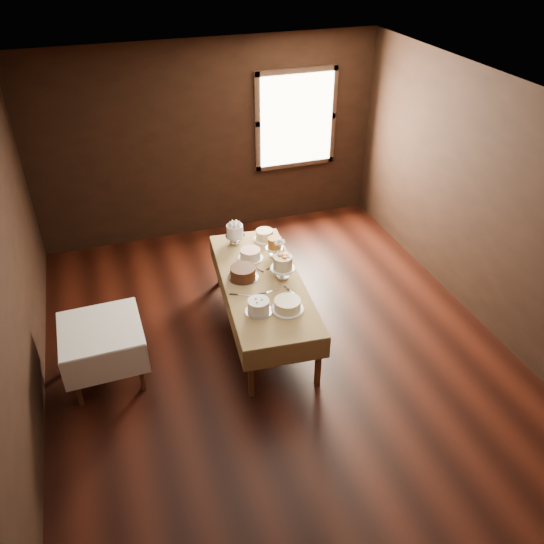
# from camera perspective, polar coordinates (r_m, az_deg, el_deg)

# --- Properties ---
(floor) EXTENTS (5.00, 6.00, 0.01)m
(floor) POSITION_cam_1_polar(r_m,az_deg,el_deg) (6.27, 0.59, -8.21)
(floor) COLOR black
(floor) RESTS_ON ground
(ceiling) EXTENTS (5.00, 6.00, 0.01)m
(ceiling) POSITION_cam_1_polar(r_m,az_deg,el_deg) (4.86, 0.79, 17.13)
(ceiling) COLOR beige
(ceiling) RESTS_ON wall_back
(wall_back) EXTENTS (5.00, 0.02, 2.80)m
(wall_back) POSITION_cam_1_polar(r_m,az_deg,el_deg) (8.05, -6.56, 13.31)
(wall_back) COLOR black
(wall_back) RESTS_ON ground
(wall_front) EXTENTS (5.00, 0.02, 2.80)m
(wall_front) POSITION_cam_1_polar(r_m,az_deg,el_deg) (3.48, 18.47, -22.20)
(wall_front) COLOR black
(wall_front) RESTS_ON ground
(wall_left) EXTENTS (0.02, 6.00, 2.80)m
(wall_left) POSITION_cam_1_polar(r_m,az_deg,el_deg) (5.29, -25.85, -1.92)
(wall_left) COLOR black
(wall_left) RESTS_ON ground
(wall_right) EXTENTS (0.02, 6.00, 2.80)m
(wall_right) POSITION_cam_1_polar(r_m,az_deg,el_deg) (6.59, 21.80, 6.21)
(wall_right) COLOR black
(wall_right) RESTS_ON ground
(window) EXTENTS (1.10, 0.05, 1.30)m
(window) POSITION_cam_1_polar(r_m,az_deg,el_deg) (8.28, 2.56, 15.54)
(window) COLOR #FFEABF
(window) RESTS_ON wall_back
(display_table) EXTENTS (1.07, 2.30, 0.69)m
(display_table) POSITION_cam_1_polar(r_m,az_deg,el_deg) (6.19, -1.02, -1.24)
(display_table) COLOR #462613
(display_table) RESTS_ON ground
(side_table) EXTENTS (0.82, 0.82, 0.67)m
(side_table) POSITION_cam_1_polar(r_m,az_deg,el_deg) (5.83, -17.43, -6.12)
(side_table) COLOR #462613
(side_table) RESTS_ON ground
(cake_meringue) EXTENTS (0.25, 0.25, 0.26)m
(cake_meringue) POSITION_cam_1_polar(r_m,az_deg,el_deg) (6.80, -3.87, 3.89)
(cake_meringue) COLOR silver
(cake_meringue) RESTS_ON display_table
(cake_speckled) EXTENTS (0.27, 0.27, 0.13)m
(cake_speckled) POSITION_cam_1_polar(r_m,az_deg,el_deg) (6.89, -0.79, 3.85)
(cake_speckled) COLOR white
(cake_speckled) RESTS_ON display_table
(cake_lattice) EXTENTS (0.30, 0.30, 0.11)m
(cake_lattice) POSITION_cam_1_polar(r_m,az_deg,el_deg) (6.51, -2.26, 1.80)
(cake_lattice) COLOR white
(cake_lattice) RESTS_ON display_table
(cake_caramel) EXTENTS (0.23, 0.23, 0.25)m
(cake_caramel) POSITION_cam_1_polar(r_m,az_deg,el_deg) (6.54, 0.27, 2.54)
(cake_caramel) COLOR white
(cake_caramel) RESTS_ON display_table
(cake_chocolate) EXTENTS (0.37, 0.37, 0.14)m
(cake_chocolate) POSITION_cam_1_polar(r_m,az_deg,el_deg) (6.17, -3.04, -0.09)
(cake_chocolate) COLOR silver
(cake_chocolate) RESTS_ON display_table
(cake_flowers) EXTENTS (0.28, 0.28, 0.28)m
(cake_flowers) POSITION_cam_1_polar(r_m,az_deg,el_deg) (6.14, 1.12, 0.44)
(cake_flowers) COLOR white
(cake_flowers) RESTS_ON display_table
(cake_swirl) EXTENTS (0.30, 0.30, 0.14)m
(cake_swirl) POSITION_cam_1_polar(r_m,az_deg,el_deg) (5.65, -1.41, -3.61)
(cake_swirl) COLOR silver
(cake_swirl) RESTS_ON display_table
(cake_cream) EXTENTS (0.37, 0.37, 0.12)m
(cake_cream) POSITION_cam_1_polar(r_m,az_deg,el_deg) (5.69, 1.62, -3.47)
(cake_cream) COLOR white
(cake_cream) RESTS_ON display_table
(cake_server_a) EXTENTS (0.24, 0.03, 0.01)m
(cake_server_a) POSITION_cam_1_polar(r_m,az_deg,el_deg) (5.98, 0.07, -2.00)
(cake_server_a) COLOR silver
(cake_server_a) RESTS_ON display_table
(cake_server_b) EXTENTS (0.09, 0.24, 0.01)m
(cake_server_b) POSITION_cam_1_polar(r_m,az_deg,el_deg) (5.95, 2.20, -2.22)
(cake_server_b) COLOR silver
(cake_server_b) RESTS_ON display_table
(cake_server_c) EXTENTS (0.13, 0.23, 0.01)m
(cake_server_c) POSITION_cam_1_polar(r_m,az_deg,el_deg) (6.39, -1.93, 0.60)
(cake_server_c) COLOR silver
(cake_server_c) RESTS_ON display_table
(cake_server_d) EXTENTS (0.23, 0.13, 0.01)m
(cake_server_d) POSITION_cam_1_polar(r_m,az_deg,el_deg) (6.42, 0.50, 0.79)
(cake_server_d) COLOR silver
(cake_server_d) RESTS_ON display_table
(cake_server_e) EXTENTS (0.23, 0.12, 0.01)m
(cake_server_e) POSITION_cam_1_polar(r_m,az_deg,el_deg) (5.93, -2.86, -2.43)
(cake_server_e) COLOR silver
(cake_server_e) RESTS_ON display_table
(flower_vase) EXTENTS (0.16, 0.16, 0.14)m
(flower_vase) POSITION_cam_1_polar(r_m,az_deg,el_deg) (6.37, 0.78, 1.15)
(flower_vase) COLOR #2D2823
(flower_vase) RESTS_ON display_table
(flower_bouquet) EXTENTS (0.14, 0.14, 0.20)m
(flower_bouquet) POSITION_cam_1_polar(r_m,az_deg,el_deg) (6.27, 0.79, 2.60)
(flower_bouquet) COLOR white
(flower_bouquet) RESTS_ON flower_vase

